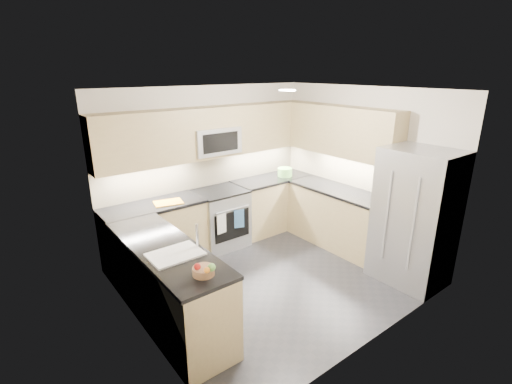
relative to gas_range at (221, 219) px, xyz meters
name	(u,v)px	position (x,y,z in m)	size (l,w,h in m)	color
floor	(272,277)	(0.00, -1.28, -0.46)	(3.60, 3.20, 0.00)	#26272C
ceiling	(274,90)	(0.00, -1.28, 2.04)	(3.60, 3.20, 0.02)	beige
wall_back	(208,166)	(0.00, 0.32, 0.79)	(3.60, 0.02, 2.50)	beige
wall_front	(382,234)	(0.00, -2.88, 0.79)	(3.60, 0.02, 2.50)	beige
wall_left	(134,227)	(-1.80, -1.28, 0.79)	(0.02, 3.20, 2.50)	beige
wall_right	(361,169)	(1.80, -1.28, 0.79)	(0.02, 3.20, 2.50)	beige
base_cab_back_left	(155,236)	(-1.09, 0.02, -0.01)	(1.42, 0.60, 0.90)	tan
base_cab_back_right	(272,204)	(1.09, 0.02, -0.01)	(1.42, 0.60, 0.90)	tan
base_cab_right	(337,218)	(1.50, -1.12, -0.01)	(0.60, 1.70, 0.90)	tan
base_cab_peninsula	(168,286)	(-1.50, -1.28, -0.01)	(0.60, 2.00, 0.90)	tan
countertop_back_left	(153,206)	(-1.09, 0.02, 0.47)	(1.42, 0.63, 0.04)	black
countertop_back_right	(272,179)	(1.09, 0.02, 0.47)	(1.42, 0.63, 0.04)	black
countertop_right	(339,191)	(1.50, -1.12, 0.47)	(0.63, 1.70, 0.04)	black
countertop_peninsula	(165,248)	(-1.50, -1.28, 0.47)	(0.63, 2.00, 0.04)	black
upper_cab_back	(213,132)	(0.00, 0.15, 1.37)	(3.60, 0.35, 0.75)	tan
upper_cab_right	(343,131)	(1.62, -1.00, 1.37)	(0.35, 1.95, 0.75)	tan
backsplash_back	(208,170)	(0.00, 0.32, 0.74)	(3.60, 0.01, 0.51)	tan
backsplash_right	(338,167)	(1.80, -0.82, 0.74)	(0.01, 2.30, 0.51)	tan
gas_range	(221,219)	(0.00, 0.00, 0.00)	(0.76, 0.65, 0.91)	#A4A8AC
range_cooktop	(220,191)	(0.00, 0.00, 0.46)	(0.76, 0.65, 0.03)	black
oven_door_glass	(232,226)	(0.00, -0.33, -0.01)	(0.62, 0.02, 0.45)	black
oven_handle	(233,209)	(0.00, -0.35, 0.26)	(0.02, 0.02, 0.60)	#B2B5BA
microwave	(214,140)	(0.00, 0.12, 1.24)	(0.76, 0.40, 0.40)	#ABACB3
microwave_door	(221,142)	(0.00, -0.08, 1.24)	(0.60, 0.01, 0.28)	black
refrigerator	(415,218)	(1.45, -2.43, 0.45)	(0.70, 0.90, 1.80)	#93949A
fridge_handle_left	(413,225)	(1.08, -2.61, 0.49)	(0.02, 0.02, 1.20)	#B2B5BA
fridge_handle_right	(387,216)	(1.08, -2.25, 0.49)	(0.02, 0.02, 1.20)	#B2B5BA
sink_basin	(176,260)	(-1.50, -1.53, 0.42)	(0.52, 0.38, 0.16)	white
faucet	(197,236)	(-1.24, -1.53, 0.62)	(0.03, 0.03, 0.28)	silver
utensil_bowl	(285,172)	(1.32, -0.04, 0.56)	(0.25, 0.25, 0.14)	#6BB64E
cutting_board	(168,202)	(-0.89, -0.05, 0.49)	(0.39, 0.27, 0.01)	orange
fruit_basket	(204,271)	(-1.46, -2.03, 0.52)	(0.20, 0.20, 0.07)	#9A6C48
fruit_apple	(197,267)	(-1.53, -2.04, 0.60)	(0.06, 0.06, 0.06)	#A81613
fruit_pear	(211,267)	(-1.44, -2.13, 0.60)	(0.08, 0.08, 0.08)	#61A848
dish_towel_check	(222,224)	(-0.22, -0.37, 0.10)	(0.16, 0.01, 0.30)	white
dish_towel_blue	(239,219)	(0.10, -0.37, 0.10)	(0.16, 0.01, 0.29)	#38659B
fruit_orange	(207,270)	(-1.49, -2.14, 0.60)	(0.06, 0.06, 0.06)	orange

